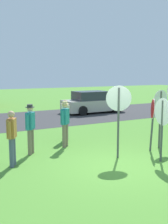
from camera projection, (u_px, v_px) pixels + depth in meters
ground_plane at (118, 165)px, 8.42m from camera, size 80.00×80.00×0.00m
street_asphalt at (27, 119)px, 16.63m from camera, size 60.00×6.40×0.01m
parked_car_on_street at (92, 103)px, 19.37m from camera, size 4.31×2.04×1.51m
stop_sign_low_front at (152, 116)px, 9.80m from camera, size 0.44×0.63×1.90m
stop_sign_leaning_left at (162, 119)px, 8.60m from camera, size 0.16×0.85×2.03m
stop_sign_center_cluster at (119, 108)px, 8.96m from camera, size 0.75×0.38×2.40m
stop_sign_nearest at (160, 109)px, 10.18m from camera, size 0.70×0.08×2.18m
person_in_blue at (30, 126)px, 9.48m from camera, size 0.40×0.46×1.74m
person_near_signs at (65, 121)px, 10.40m from camera, size 0.44×0.42×1.74m
person_holding_notes at (12, 135)px, 8.24m from camera, size 0.36×0.51×1.69m
person_in_dark_shirt at (65, 117)px, 11.48m from camera, size 0.45×0.41×1.69m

